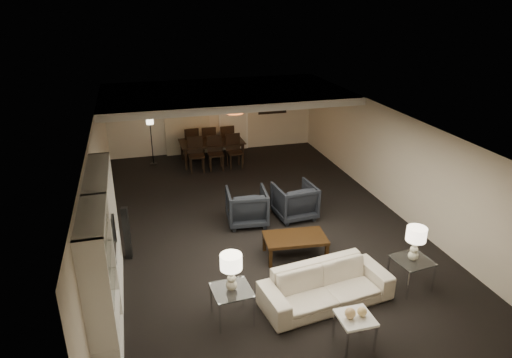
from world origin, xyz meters
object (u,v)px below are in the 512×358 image
object	(u,v)px
side_table_right	(410,273)
table_lamp_left	(231,272)
armchair_right	(294,201)
vase_amber	(99,245)
chair_nl	(196,155)
television	(108,240)
side_table_left	(232,304)
floor_speaker	(127,233)
sofa	(326,286)
floor_lamp	(152,141)
chair_fr	(226,140)
chair_nm	(216,153)
coffee_table	(295,246)
chair_nr	(235,152)
pendant_light	(234,109)
chair_fm	(208,141)
armchair_left	(247,207)
dining_table	(212,152)
chair_fl	(191,143)
marble_table	(354,331)
vase_blue	(101,299)
table_lamp_right	(415,244)

from	to	relation	value
side_table_right	table_lamp_left	size ratio (longest dim) A/B	0.97
armchair_right	table_lamp_left	size ratio (longest dim) A/B	1.44
vase_amber	chair_nl	bearing A→B (deg)	70.37
armchair_right	television	world-z (taller)	television
side_table_left	floor_speaker	bearing A→B (deg)	124.04
sofa	floor_lamp	distance (m)	8.43
side_table_left	chair_fr	size ratio (longest dim) A/B	0.60
floor_speaker	chair_nm	distance (m)	5.32
coffee_table	chair_nr	distance (m)	5.42
floor_speaker	chair_nr	bearing A→B (deg)	63.04
sofa	chair_nm	distance (m)	7.04
side_table_right	pendant_light	bearing A→B (deg)	104.48
chair_fm	armchair_left	bearing A→B (deg)	92.58
armchair_left	table_lamp_left	xyz separation A→B (m)	(-1.10, -3.30, 0.49)
chair_fr	vase_amber	bearing A→B (deg)	64.11
side_table_left	side_table_right	distance (m)	3.40
dining_table	armchair_left	bearing A→B (deg)	-90.03
armchair_left	chair_nr	xyz separation A→B (m)	(0.56, 3.71, 0.10)
floor_speaker	chair_fl	world-z (taller)	floor_speaker
marble_table	chair_fr	size ratio (longest dim) A/B	0.50
chair_nl	chair_fr	distance (m)	1.77
armchair_right	side_table_left	size ratio (longest dim) A/B	1.49
vase_blue	floor_speaker	bearing A→B (deg)	83.62
marble_table	chair_fl	world-z (taller)	chair_fl
sofa	television	world-z (taller)	television
side_table_right	vase_blue	world-z (taller)	vase_blue
television	pendant_light	bearing A→B (deg)	-33.52
vase_blue	chair_fr	xyz separation A→B (m)	(3.63, 8.78, -0.62)
television	chair_nl	size ratio (longest dim) A/B	0.92
floor_speaker	side_table_left	bearing A→B (deg)	-47.02
armchair_right	floor_lamp	distance (m)	5.68
pendant_light	marble_table	size ratio (longest dim) A/B	0.98
pendant_light	marble_table	bearing A→B (deg)	-89.54
floor_speaker	table_lamp_right	bearing A→B (deg)	-16.86
vase_amber	television	bearing A→B (deg)	88.62
pendant_light	chair_nm	size ratio (longest dim) A/B	0.49
marble_table	dining_table	xyz separation A→B (m)	(-0.64, 8.76, 0.09)
floor_speaker	dining_table	distance (m)	5.89
sofa	coffee_table	distance (m)	1.60
television	chair_fm	distance (m)	7.53
marble_table	floor_lamp	world-z (taller)	floor_lamp
dining_table	chair_nr	world-z (taller)	chair_nr
armchair_left	chair_fm	distance (m)	5.01
coffee_table	side_table_right	world-z (taller)	side_table_right
marble_table	chair_fl	xyz separation A→B (m)	(-1.24, 9.41, 0.26)
side_table_left	coffee_table	bearing A→B (deg)	43.26
marble_table	chair_nm	bearing A→B (deg)	94.51
pendant_light	armchair_left	size ratio (longest dim) A/B	0.55
side_table_left	vase_blue	size ratio (longest dim) A/B	3.84
pendant_light	chair_nl	xyz separation A→B (m)	(-1.18, 0.18, -1.39)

